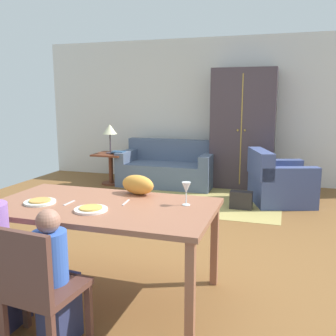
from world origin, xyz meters
The scene contains 22 objects.
ground_plane centered at (0.00, 0.41, -0.01)m, with size 7.43×6.01×0.02m, color brown.
back_wall centered at (0.00, 3.46, 1.35)m, with size 7.43×0.10×2.70m, color silver.
dining_table centered at (-0.29, -1.11, 0.69)m, with size 1.78×0.97×0.76m.
plate_near_man centered at (-0.78, -1.23, 0.77)m, with size 0.25×0.25×0.02m, color white.
pizza_near_man centered at (-0.78, -1.23, 0.78)m, with size 0.17×0.17×0.01m, color gold.
plate_near_child centered at (-0.29, -1.29, 0.77)m, with size 0.25×0.25×0.02m, color white.
pizza_near_child centered at (-0.29, -1.29, 0.78)m, with size 0.17×0.17×0.01m, color gold.
wine_glass centered at (0.36, -0.93, 0.89)m, with size 0.07×0.07×0.19m.
fork centered at (-0.55, -1.16, 0.76)m, with size 0.02×0.15×0.01m, color silver.
knife centered at (-0.13, -1.01, 0.76)m, with size 0.01×0.17×0.01m, color silver.
dining_chair_child centered at (-0.29, -1.96, 0.49)m, with size 0.46×0.46×0.87m.
person_child centered at (-0.28, -1.79, 0.43)m, with size 0.22×0.30×0.92m.
cat centered at (-0.14, -0.73, 0.84)m, with size 0.32×0.16×0.17m, color gold.
area_rug centered at (-0.22, 1.95, 0.00)m, with size 2.60×1.80×0.01m, color tan.
couch centered at (-0.98, 2.81, 0.30)m, with size 1.72×0.86×0.82m.
armchair centered at (1.01, 2.14, 0.32)m, with size 1.09×1.08×0.82m.
armoire centered at (0.35, 3.07, 1.05)m, with size 1.10×0.59×2.10m.
side_table centered at (-2.01, 2.55, 0.38)m, with size 0.56×0.56×0.58m.
table_lamp centered at (-2.01, 2.55, 1.01)m, with size 0.26×0.26×0.54m.
book_lower centered at (-1.87, 2.60, 0.59)m, with size 0.22×0.16×0.03m, color maroon.
book_upper centered at (-1.83, 2.51, 0.62)m, with size 0.22×0.16×0.03m, color #2D5179.
handbag centered at (0.51, 1.65, 0.13)m, with size 0.32×0.16×0.26m, color #282425.
Camera 1 is at (1.07, -3.69, 1.59)m, focal length 40.05 mm.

